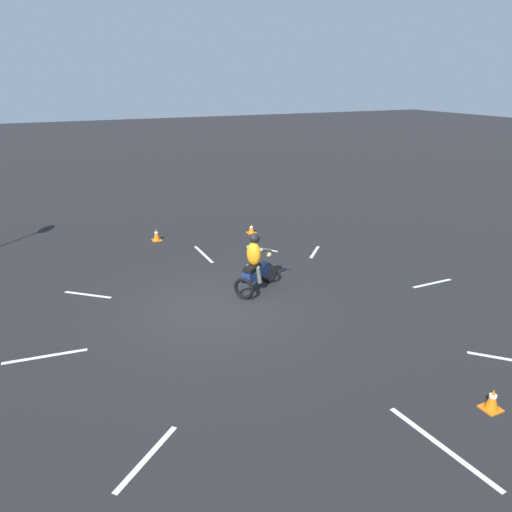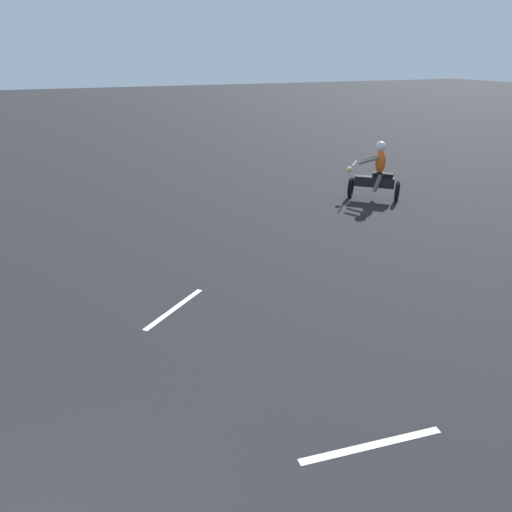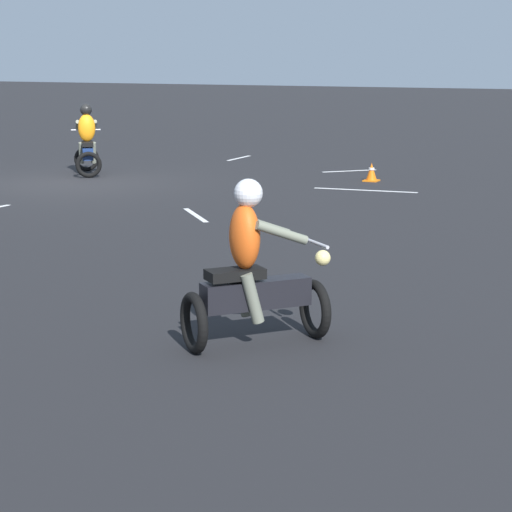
% 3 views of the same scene
% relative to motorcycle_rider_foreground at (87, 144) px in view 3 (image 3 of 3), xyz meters
% --- Properties ---
extents(ground_plane, '(120.00, 120.00, 0.00)m').
position_rel_motorcycle_rider_foreground_xyz_m(ground_plane, '(-0.54, 1.42, -0.73)').
color(ground_plane, black).
extents(motorcycle_rider_foreground, '(1.30, 1.49, 1.66)m').
position_rel_motorcycle_rider_foreground_xyz_m(motorcycle_rider_foreground, '(0.00, 0.00, 0.00)').
color(motorcycle_rider_foreground, black).
rests_on(motorcycle_rider_foreground, ground).
extents(motorcycle_rider_background, '(1.38, 1.44, 1.66)m').
position_rel_motorcycle_rider_foreground_xyz_m(motorcycle_rider_background, '(-9.27, 11.06, 0.00)').
color(motorcycle_rider_background, black).
rests_on(motorcycle_rider_background, ground).
extents(traffic_cone_mid_center, '(0.32, 0.32, 0.41)m').
position_rel_motorcycle_rider_foreground_xyz_m(traffic_cone_mid_center, '(-6.46, -1.57, -0.53)').
color(traffic_cone_mid_center, orange).
rests_on(traffic_cone_mid_center, ground).
extents(lane_stripe_nw, '(1.10, 1.25, 0.01)m').
position_rel_motorcycle_rider_foreground_xyz_m(lane_stripe_nw, '(-5.05, 4.22, -0.72)').
color(lane_stripe_nw, silver).
rests_on(lane_stripe_nw, ground).
extents(lane_stripe_w, '(2.20, 0.29, 0.01)m').
position_rel_motorcycle_rider_foreground_xyz_m(lane_stripe_w, '(-6.80, -0.09, -0.72)').
color(lane_stripe_w, silver).
rests_on(lane_stripe_w, ground).
extents(lane_stripe_sw, '(1.09, 1.06, 0.01)m').
position_rel_motorcycle_rider_foreground_xyz_m(lane_stripe_sw, '(-5.38, -3.20, -0.72)').
color(lane_stripe_sw, silver).
rests_on(lane_stripe_sw, ground).
extents(lane_stripe_s, '(0.10, 1.39, 0.01)m').
position_rel_motorcycle_rider_foreground_xyz_m(lane_stripe_s, '(-1.68, -4.76, -0.72)').
color(lane_stripe_s, silver).
rests_on(lane_stripe_s, ground).
extents(lane_stripe_se, '(0.97, 0.92, 0.01)m').
position_rel_motorcycle_rider_foreground_xyz_m(lane_stripe_se, '(2.03, -3.15, -0.72)').
color(lane_stripe_se, silver).
rests_on(lane_stripe_se, ground).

